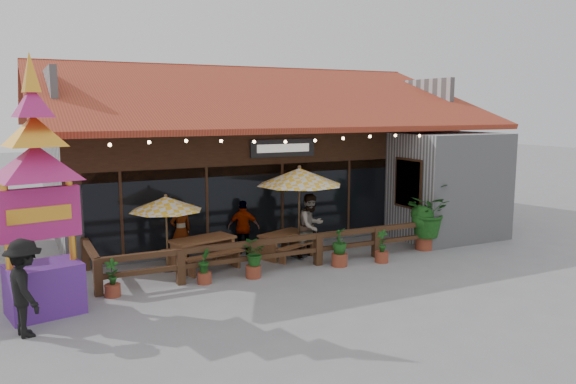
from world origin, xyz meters
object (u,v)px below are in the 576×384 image
picnic_table_left (203,248)px  thai_sign_tower (37,169)px  umbrella_left (166,204)px  tropical_plant (425,212)px  umbrella_right (299,177)px  picnic_table_right (283,240)px  pedestrian (25,288)px

picnic_table_left → thai_sign_tower: bearing=-155.5°
umbrella_left → tropical_plant: umbrella_left is taller
umbrella_left → umbrella_right: size_ratio=0.71×
umbrella_left → tropical_plant: 8.03m
umbrella_right → picnic_table_right: size_ratio=1.57×
umbrella_left → umbrella_right: 4.00m
pedestrian → thai_sign_tower: bearing=-31.6°
umbrella_left → pedestrian: size_ratio=1.10×
thai_sign_tower → tropical_plant: size_ratio=2.88×
umbrella_left → tropical_plant: bearing=-9.1°
umbrella_left → umbrella_right: (3.95, -0.25, 0.55)m
picnic_table_right → pedestrian: size_ratio=0.99×
umbrella_right → picnic_table_right: bearing=159.4°
umbrella_right → picnic_table_left: bearing=177.9°
umbrella_right → picnic_table_left: (-2.99, 0.11, -1.84)m
picnic_table_right → pedestrian: bearing=-156.4°
umbrella_left → thai_sign_tower: bearing=-147.6°
picnic_table_left → umbrella_left: bearing=171.9°
umbrella_left → umbrella_right: umbrella_right is taller
picnic_table_left → pedestrian: bearing=-146.3°
picnic_table_left → thai_sign_tower: size_ratio=0.35×
umbrella_right → tropical_plant: (3.95, -1.02, -1.22)m
umbrella_right → thai_sign_tower: (-7.17, -1.79, 0.75)m
umbrella_left → picnic_table_left: umbrella_left is taller
umbrella_left → picnic_table_left: (0.96, -0.14, -1.29)m
tropical_plant → pedestrian: tropical_plant is taller
picnic_table_right → tropical_plant: bearing=-15.1°
umbrella_left → pedestrian: (-3.61, -3.18, -0.90)m
umbrella_left → picnic_table_right: bearing=-1.3°
umbrella_right → pedestrian: 8.24m
umbrella_right → picnic_table_right: 1.97m
picnic_table_right → tropical_plant: size_ratio=0.92×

